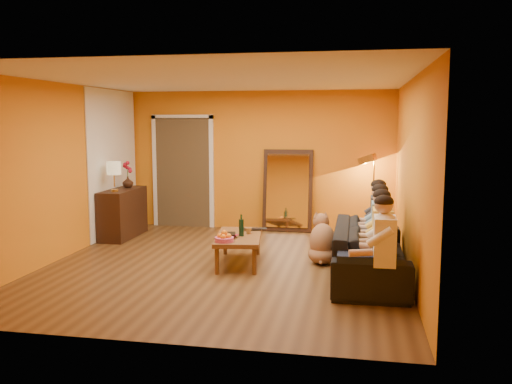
% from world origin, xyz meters
% --- Properties ---
extents(room_shell, '(5.00, 5.50, 2.60)m').
position_xyz_m(room_shell, '(0.00, 0.37, 1.30)').
color(room_shell, brown).
rests_on(room_shell, ground).
extents(white_accent, '(0.02, 1.90, 2.58)m').
position_xyz_m(white_accent, '(-2.48, 1.75, 1.30)').
color(white_accent, white).
rests_on(white_accent, wall_left).
extents(doorway_recess, '(1.06, 0.30, 2.10)m').
position_xyz_m(doorway_recess, '(-1.50, 2.83, 1.05)').
color(doorway_recess, '#3F2D19').
rests_on(doorway_recess, floor).
extents(door_jamb_left, '(0.08, 0.06, 2.20)m').
position_xyz_m(door_jamb_left, '(-2.07, 2.71, 1.05)').
color(door_jamb_left, white).
rests_on(door_jamb_left, wall_back).
extents(door_jamb_right, '(0.08, 0.06, 2.20)m').
position_xyz_m(door_jamb_right, '(-0.93, 2.71, 1.05)').
color(door_jamb_right, white).
rests_on(door_jamb_right, wall_back).
extents(door_header, '(1.22, 0.06, 0.08)m').
position_xyz_m(door_header, '(-1.50, 2.71, 2.12)').
color(door_header, white).
rests_on(door_header, wall_back).
extents(mirror_frame, '(0.92, 0.27, 1.51)m').
position_xyz_m(mirror_frame, '(0.55, 2.63, 0.76)').
color(mirror_frame, '#331911').
rests_on(mirror_frame, floor).
extents(mirror_glass, '(0.78, 0.21, 1.35)m').
position_xyz_m(mirror_glass, '(0.55, 2.59, 0.76)').
color(mirror_glass, white).
rests_on(mirror_glass, mirror_frame).
extents(sideboard, '(0.44, 1.18, 0.85)m').
position_xyz_m(sideboard, '(-2.24, 1.55, 0.42)').
color(sideboard, '#331911').
rests_on(sideboard, floor).
extents(table_lamp, '(0.24, 0.24, 0.51)m').
position_xyz_m(table_lamp, '(-2.24, 1.25, 1.10)').
color(table_lamp, beige).
rests_on(table_lamp, sideboard).
extents(sofa, '(2.34, 0.92, 0.68)m').
position_xyz_m(sofa, '(2.00, -0.18, 0.34)').
color(sofa, black).
rests_on(sofa, floor).
extents(coffee_table, '(0.78, 1.29, 0.42)m').
position_xyz_m(coffee_table, '(0.17, 0.14, 0.21)').
color(coffee_table, brown).
rests_on(coffee_table, floor).
extents(floor_lamp, '(0.36, 0.33, 1.44)m').
position_xyz_m(floor_lamp, '(2.10, 2.32, 0.72)').
color(floor_lamp, gold).
rests_on(floor_lamp, floor).
extents(dog, '(0.47, 0.67, 0.73)m').
position_xyz_m(dog, '(1.34, 0.44, 0.36)').
color(dog, '#8F5E40').
rests_on(dog, floor).
extents(person_far_left, '(0.70, 0.44, 1.22)m').
position_xyz_m(person_far_left, '(2.13, -1.18, 0.61)').
color(person_far_left, white).
rests_on(person_far_left, sofa).
extents(person_mid_left, '(0.70, 0.44, 1.22)m').
position_xyz_m(person_mid_left, '(2.13, -0.63, 0.61)').
color(person_mid_left, '#F2C650').
rests_on(person_mid_left, sofa).
extents(person_mid_right, '(0.70, 0.44, 1.22)m').
position_xyz_m(person_mid_right, '(2.13, -0.08, 0.61)').
color(person_mid_right, '#7BA1BE').
rests_on(person_mid_right, sofa).
extents(person_far_right, '(0.70, 0.44, 1.22)m').
position_xyz_m(person_far_right, '(2.13, 0.47, 0.61)').
color(person_far_right, '#303035').
rests_on(person_far_right, sofa).
extents(fruit_bowl, '(0.26, 0.26, 0.16)m').
position_xyz_m(fruit_bowl, '(0.07, -0.31, 0.50)').
color(fruit_bowl, '#CE4879').
rests_on(fruit_bowl, coffee_table).
extents(wine_bottle, '(0.07, 0.07, 0.31)m').
position_xyz_m(wine_bottle, '(0.22, 0.09, 0.58)').
color(wine_bottle, black).
rests_on(wine_bottle, coffee_table).
extents(tumbler, '(0.12, 0.12, 0.09)m').
position_xyz_m(tumbler, '(0.29, 0.26, 0.46)').
color(tumbler, '#B27F3F').
rests_on(tumbler, coffee_table).
extents(laptop, '(0.40, 0.31, 0.03)m').
position_xyz_m(laptop, '(0.35, 0.49, 0.43)').
color(laptop, black).
rests_on(laptop, coffee_table).
extents(book_lower, '(0.21, 0.26, 0.02)m').
position_xyz_m(book_lower, '(-0.01, -0.06, 0.43)').
color(book_lower, '#331911').
rests_on(book_lower, coffee_table).
extents(book_mid, '(0.25, 0.28, 0.02)m').
position_xyz_m(book_mid, '(-0.00, -0.05, 0.45)').
color(book_mid, '#A6132C').
rests_on(book_mid, book_lower).
extents(book_upper, '(0.22, 0.27, 0.02)m').
position_xyz_m(book_upper, '(-0.01, -0.07, 0.47)').
color(book_upper, black).
rests_on(book_upper, book_mid).
extents(vase, '(0.19, 0.19, 0.20)m').
position_xyz_m(vase, '(-2.24, 1.80, 0.95)').
color(vase, '#331911').
rests_on(vase, sideboard).
extents(flowers, '(0.17, 0.17, 0.48)m').
position_xyz_m(flowers, '(-2.24, 1.80, 1.21)').
color(flowers, '#A6132C').
rests_on(flowers, vase).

